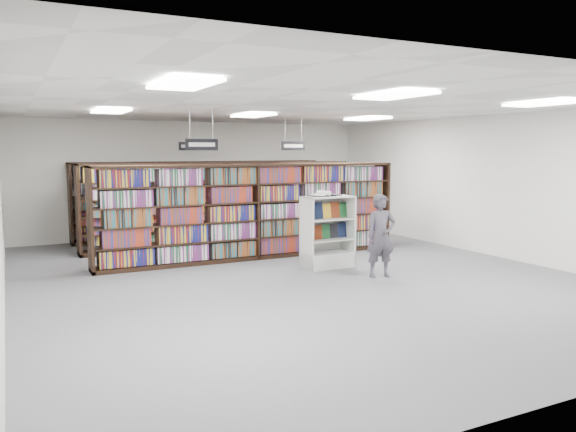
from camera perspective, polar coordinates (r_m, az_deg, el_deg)
name	(u,v)px	position (r m, az deg, el deg)	size (l,w,h in m)	color
floor	(295,276)	(10.87, 0.72, -6.07)	(12.00, 12.00, 0.00)	#58585E
ceiling	(295,107)	(10.63, 0.75, 11.00)	(10.00, 12.00, 0.10)	white
wall_back	(198,179)	(16.18, -9.10, 3.77)	(10.00, 0.10, 3.20)	white
wall_right	(489,185)	(13.66, 19.72, 2.94)	(0.10, 12.00, 3.20)	white
bookshelf_row_near	(254,211)	(12.48, -3.49, 0.46)	(7.00, 0.60, 2.10)	black
bookshelf_row_mid	(223,204)	(14.33, -6.64, 1.24)	(7.00, 0.60, 2.10)	black
bookshelf_row_far	(202,199)	(15.93, -8.74, 1.75)	(7.00, 0.60, 2.10)	black
aisle_sign_left	(202,143)	(10.94, -8.76, 7.30)	(0.65, 0.02, 0.80)	#B2B2B7
aisle_sign_right	(293,145)	(13.95, 0.54, 7.22)	(0.65, 0.02, 0.80)	#B2B2B7
aisle_sign_center	(191,145)	(15.06, -9.84, 7.09)	(0.65, 0.02, 0.80)	#B2B2B7
troffer_front_left	(184,84)	(6.72, -10.55, 13.08)	(0.60, 1.20, 0.04)	white
troffer_front_center	(395,95)	(8.09, 10.79, 11.97)	(0.60, 1.20, 0.04)	white
troffer_front_right	(544,103)	(10.18, 24.56, 10.37)	(0.60, 1.20, 0.04)	white
troffer_back_left	(111,111)	(11.59, -17.56, 10.14)	(0.60, 1.20, 0.04)	white
troffer_back_center	(253,115)	(12.43, -3.56, 10.18)	(0.60, 1.20, 0.04)	white
troffer_back_right	(367,119)	(13.88, 8.07, 9.76)	(0.60, 1.20, 0.04)	white
endcap_display	(327,243)	(11.59, 3.94, -2.79)	(1.07, 0.57, 1.48)	silver
open_book	(324,194)	(11.49, 3.71, 2.21)	(0.73, 0.54, 0.13)	black
shopper	(381,236)	(10.76, 9.42, -1.99)	(0.58, 0.38, 1.58)	#48434D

